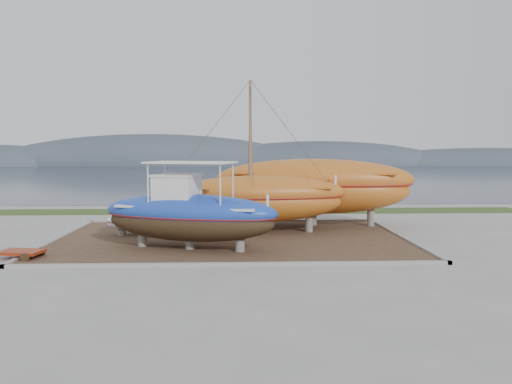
{
  "coord_description": "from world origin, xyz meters",
  "views": [
    {
      "loc": [
        0.33,
        -22.12,
        4.8
      ],
      "look_at": [
        1.3,
        4.0,
        2.51
      ],
      "focal_mm": 35.0,
      "sensor_mm": 36.0,
      "label": 1
    }
  ],
  "objects_px": {
    "orange_sailboat": "(259,157)",
    "orange_bare_hull": "(313,193)",
    "white_dinghy": "(142,224)",
    "red_trailer": "(21,255)",
    "blue_caique": "(189,205)"
  },
  "relations": [
    {
      "from": "blue_caique",
      "to": "orange_sailboat",
      "type": "distance_m",
      "value": 5.97
    },
    {
      "from": "white_dinghy",
      "to": "red_trailer",
      "type": "distance_m",
      "value": 7.19
    },
    {
      "from": "blue_caique",
      "to": "orange_bare_hull",
      "type": "xyz_separation_m",
      "value": [
        6.94,
        7.06,
        -0.07
      ]
    },
    {
      "from": "orange_sailboat",
      "to": "orange_bare_hull",
      "type": "bearing_deg",
      "value": 33.6
    },
    {
      "from": "red_trailer",
      "to": "orange_bare_hull",
      "type": "bearing_deg",
      "value": 41.79
    },
    {
      "from": "white_dinghy",
      "to": "orange_sailboat",
      "type": "bearing_deg",
      "value": -16.8
    },
    {
      "from": "blue_caique",
      "to": "white_dinghy",
      "type": "xyz_separation_m",
      "value": [
        -3.02,
        4.18,
        -1.48
      ]
    },
    {
      "from": "orange_bare_hull",
      "to": "red_trailer",
      "type": "xyz_separation_m",
      "value": [
        -14.09,
        -8.74,
        -1.87
      ]
    },
    {
      "from": "orange_sailboat",
      "to": "orange_bare_hull",
      "type": "distance_m",
      "value": 4.94
    },
    {
      "from": "blue_caique",
      "to": "red_trailer",
      "type": "relative_size",
      "value": 3.25
    },
    {
      "from": "white_dinghy",
      "to": "orange_sailboat",
      "type": "distance_m",
      "value": 7.46
    },
    {
      "from": "white_dinghy",
      "to": "orange_sailboat",
      "type": "relative_size",
      "value": 0.39
    },
    {
      "from": "blue_caique",
      "to": "orange_sailboat",
      "type": "bearing_deg",
      "value": 68.22
    },
    {
      "from": "orange_sailboat",
      "to": "white_dinghy",
      "type": "bearing_deg",
      "value": 176.68
    },
    {
      "from": "orange_bare_hull",
      "to": "red_trailer",
      "type": "bearing_deg",
      "value": -140.47
    }
  ]
}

